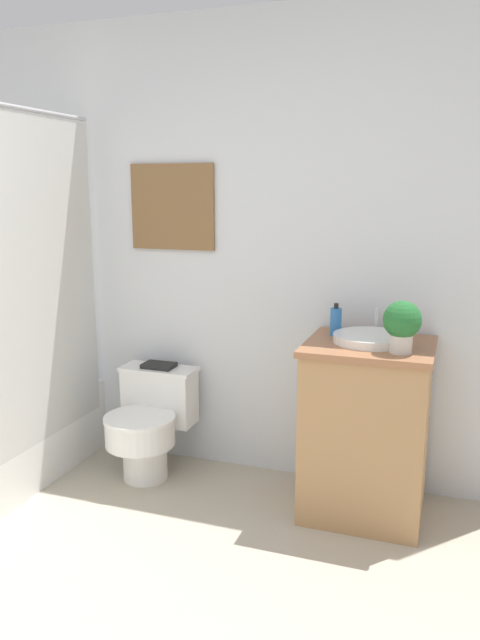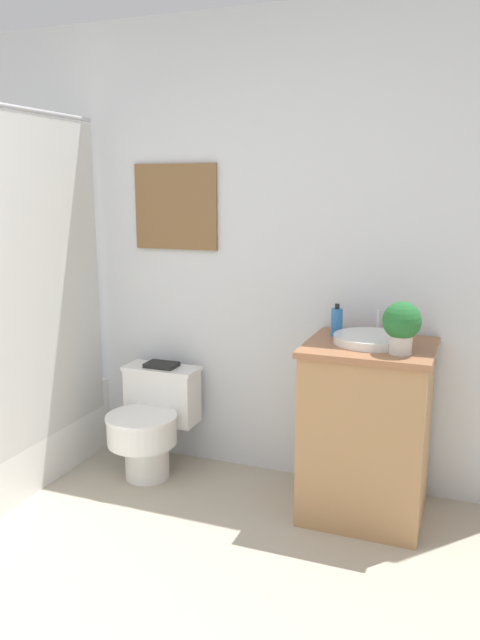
{
  "view_description": "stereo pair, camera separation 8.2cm",
  "coord_description": "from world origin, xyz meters",
  "px_view_note": "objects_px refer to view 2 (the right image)",
  "views": [
    {
      "loc": [
        1.37,
        -1.02,
        1.6
      ],
      "look_at": [
        0.39,
        1.75,
        0.97
      ],
      "focal_mm": 35.0,
      "sensor_mm": 36.0,
      "label": 1
    },
    {
      "loc": [
        1.44,
        -0.99,
        1.6
      ],
      "look_at": [
        0.39,
        1.75,
        0.97
      ],
      "focal_mm": 35.0,
      "sensor_mm": 36.0,
      "label": 2
    }
  ],
  "objects_px": {
    "potted_plant": "(402,324)",
    "toilet": "(152,421)",
    "sink": "(371,339)",
    "book_on_tank": "(162,365)",
    "soap_bottle": "(337,322)"
  },
  "relations": [
    {
      "from": "potted_plant",
      "to": "toilet",
      "type": "bearing_deg",
      "value": 174.12
    },
    {
      "from": "sink",
      "to": "potted_plant",
      "type": "xyz_separation_m",
      "value": [
        0.15,
        -0.15,
        0.11
      ]
    },
    {
      "from": "sink",
      "to": "potted_plant",
      "type": "bearing_deg",
      "value": -43.92
    },
    {
      "from": "book_on_tank",
      "to": "soap_bottle",
      "type": "bearing_deg",
      "value": -2.1
    },
    {
      "from": "sink",
      "to": "book_on_tank",
      "type": "bearing_deg",
      "value": 174.0
    },
    {
      "from": "sink",
      "to": "potted_plant",
      "type": "distance_m",
      "value": 0.24
    },
    {
      "from": "potted_plant",
      "to": "book_on_tank",
      "type": "xyz_separation_m",
      "value": [
        -1.36,
        0.27,
        -0.4
      ]
    },
    {
      "from": "sink",
      "to": "toilet",
      "type": "bearing_deg",
      "value": -179.59
    },
    {
      "from": "toilet",
      "to": "sink",
      "type": "bearing_deg",
      "value": 0.41
    },
    {
      "from": "toilet",
      "to": "soap_bottle",
      "type": "bearing_deg",
      "value": 5.5
    },
    {
      "from": "sink",
      "to": "book_on_tank",
      "type": "xyz_separation_m",
      "value": [
        -1.2,
        0.13,
        -0.29
      ]
    },
    {
      "from": "potted_plant",
      "to": "soap_bottle",
      "type": "bearing_deg",
      "value": 145.22
    },
    {
      "from": "soap_bottle",
      "to": "toilet",
      "type": "bearing_deg",
      "value": -174.5
    },
    {
      "from": "sink",
      "to": "potted_plant",
      "type": "height_order",
      "value": "potted_plant"
    },
    {
      "from": "sink",
      "to": "soap_bottle",
      "type": "bearing_deg",
      "value": 154.61
    }
  ]
}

